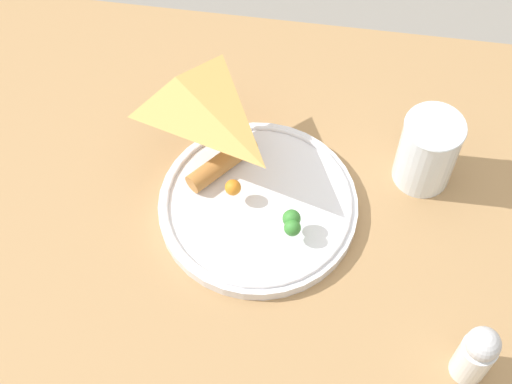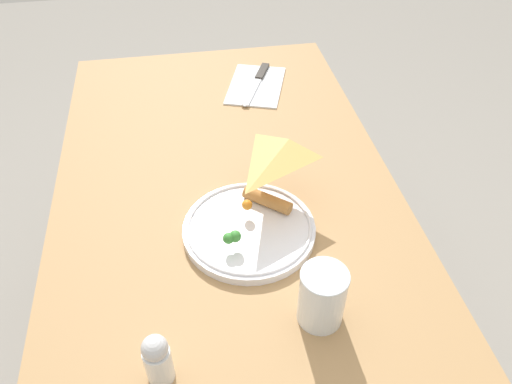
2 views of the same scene
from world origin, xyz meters
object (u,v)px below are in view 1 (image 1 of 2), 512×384
at_px(plate_pizza, 258,204).
at_px(salt_shaker, 476,354).
at_px(dining_table, 150,256).
at_px(milk_glass, 427,152).

bearing_deg(plate_pizza, salt_shaker, -33.39).
bearing_deg(salt_shaker, dining_table, 160.32).
height_order(plate_pizza, salt_shaker, salt_shaker).
bearing_deg(milk_glass, dining_table, -162.66).
bearing_deg(plate_pizza, milk_glass, 22.53).
distance_m(dining_table, salt_shaker, 0.44).
height_order(dining_table, plate_pizza, plate_pizza).
bearing_deg(milk_glass, plate_pizza, -157.47).
distance_m(plate_pizza, milk_glass, 0.21).
height_order(dining_table, milk_glass, milk_glass).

